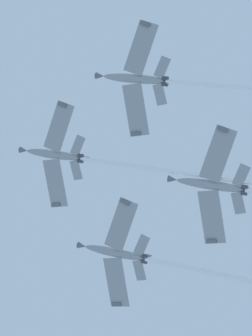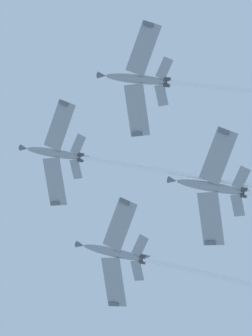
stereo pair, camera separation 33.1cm
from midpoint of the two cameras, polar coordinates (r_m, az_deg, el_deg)
The scene contains 3 objects.
jet_lead at distance 118.15m, azimuth -3.12°, elevation 0.78°, with size 32.96×38.38×24.02m.
jet_left_wing at distance 110.68m, azimuth 4.22°, elevation 7.39°, with size 31.61×36.81×22.93m.
jet_right_wing at distance 114.09m, azimuth 2.70°, elevation -8.23°, with size 32.17×37.61×22.44m.
Camera 2 is at (-12.05, -16.63, 1.72)m, focal length 70.00 mm.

